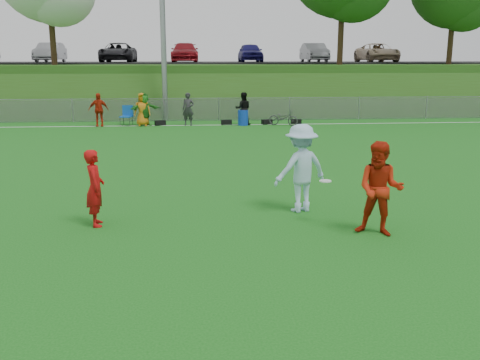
{
  "coord_description": "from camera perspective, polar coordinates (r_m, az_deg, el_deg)",
  "views": [
    {
      "loc": [
        -1.36,
        -9.94,
        3.48
      ],
      "look_at": [
        -0.47,
        0.5,
        1.06
      ],
      "focal_mm": 40.0,
      "sensor_mm": 36.0,
      "label": 1
    }
  ],
  "objects": [
    {
      "name": "player_red_center",
      "position": [
        10.87,
        14.73,
        -0.93
      ],
      "size": [
        1.14,
        1.05,
        1.89
      ],
      "primitive_type": "imported",
      "rotation": [
        0.0,
        0.0,
        -0.46
      ],
      "color": "red",
      "rests_on": "ground"
    },
    {
      "name": "sideline_far",
      "position": [
        28.19,
        -2.07,
        5.89
      ],
      "size": [
        60.0,
        0.1,
        0.01
      ],
      "primitive_type": "cube",
      "color": "white",
      "rests_on": "ground"
    },
    {
      "name": "berm",
      "position": [
        41.01,
        -3.01,
        10.19
      ],
      "size": [
        120.0,
        18.0,
        3.0
      ],
      "primitive_type": "cube",
      "color": "#2D5417",
      "rests_on": "ground"
    },
    {
      "name": "player_red_left",
      "position": [
        11.55,
        -15.21,
        -0.82
      ],
      "size": [
        0.5,
        0.66,
        1.62
      ],
      "primitive_type": "imported",
      "rotation": [
        0.0,
        0.0,
        1.76
      ],
      "color": "#B70C0C",
      "rests_on": "ground"
    },
    {
      "name": "spectator_row",
      "position": [
        28.11,
        -8.24,
        7.48
      ],
      "size": [
        8.39,
        1.08,
        1.69
      ],
      "color": "red",
      "rests_on": "ground"
    },
    {
      "name": "parking_lot",
      "position": [
        42.96,
        -3.13,
        12.39
      ],
      "size": [
        120.0,
        12.0,
        0.1
      ],
      "primitive_type": "cube",
      "color": "black",
      "rests_on": "berm"
    },
    {
      "name": "player_blue",
      "position": [
        12.24,
        6.5,
        1.26
      ],
      "size": [
        1.49,
        1.17,
        2.02
      ],
      "primitive_type": "imported",
      "rotation": [
        0.0,
        0.0,
        3.51
      ],
      "color": "#ADD4F1",
      "rests_on": "ground"
    },
    {
      "name": "fence",
      "position": [
        30.1,
        -2.28,
        7.57
      ],
      "size": [
        58.0,
        0.06,
        1.3
      ],
      "color": "gray",
      "rests_on": "ground"
    },
    {
      "name": "camp_chair",
      "position": [
        28.64,
        -12.01,
        6.33
      ],
      "size": [
        0.68,
        0.69,
        1.02
      ],
      "rotation": [
        0.0,
        0.0,
        -0.22
      ],
      "color": "blue",
      "rests_on": "ground"
    },
    {
      "name": "gear_bags",
      "position": [
        28.33,
        -0.23,
        6.19
      ],
      "size": [
        7.76,
        0.48,
        0.26
      ],
      "color": "black",
      "rests_on": "ground"
    },
    {
      "name": "ground",
      "position": [
        10.62,
        2.8,
        -6.15
      ],
      "size": [
        120.0,
        120.0,
        0.0
      ],
      "primitive_type": "plane",
      "color": "#135B14",
      "rests_on": "ground"
    },
    {
      "name": "bicycle",
      "position": [
        27.96,
        4.65,
        6.64
      ],
      "size": [
        1.63,
        1.22,
        0.82
      ],
      "primitive_type": "imported",
      "rotation": [
        0.0,
        0.0,
        1.08
      ],
      "color": "#323235",
      "rests_on": "ground"
    },
    {
      "name": "frisbee",
      "position": [
        11.37,
        9.1,
        -0.11
      ],
      "size": [
        0.25,
        0.25,
        0.02
      ],
      "color": "white",
      "rests_on": "ground"
    },
    {
      "name": "recycling_bin",
      "position": [
        28.03,
        0.33,
        6.67
      ],
      "size": [
        0.63,
        0.63,
        0.79
      ],
      "primitive_type": "cylinder",
      "rotation": [
        0.0,
        0.0,
        0.21
      ],
      "color": "#1038B4",
      "rests_on": "ground"
    },
    {
      "name": "car_row",
      "position": [
        41.94,
        -4.74,
        13.4
      ],
      "size": [
        32.04,
        5.18,
        1.44
      ],
      "color": "silver",
      "rests_on": "parking_lot"
    }
  ]
}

